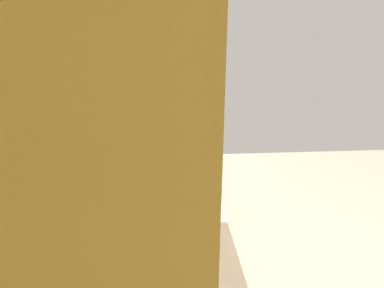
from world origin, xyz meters
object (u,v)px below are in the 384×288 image
object	(u,v)px
microwave	(168,167)
kettle	(178,152)
oven_range	(174,173)
bowl	(190,279)

from	to	relation	value
microwave	kettle	world-z (taller)	microwave
oven_range	microwave	world-z (taller)	microwave
oven_range	kettle	xyz separation A→B (m)	(-0.69, -0.04, 0.51)
microwave	kettle	bearing A→B (deg)	-9.62
bowl	microwave	bearing A→B (deg)	5.05
kettle	bowl	bearing A→B (deg)	180.00
oven_range	microwave	distance (m)	1.34
microwave	bowl	distance (m)	0.98
bowl	kettle	size ratio (longest dim) A/B	0.74
oven_range	bowl	bearing A→B (deg)	-179.03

